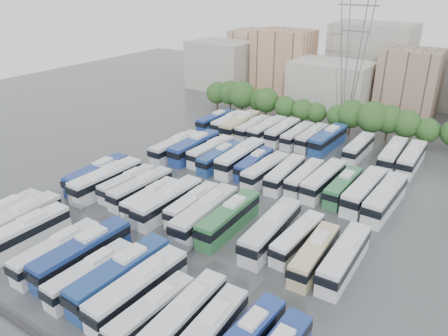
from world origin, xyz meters
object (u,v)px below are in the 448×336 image
Objects in this scene: bus_r0_s11 at (207,334)px; bus_r3_s13 at (412,158)px; bus_r0_s8 at (139,289)px; bus_r2_s9 at (304,177)px; bus_r2_s3 at (211,151)px; bus_r1_s0 at (97,174)px; bus_r0_s5 at (82,253)px; bus_r3_s12 at (393,155)px; bus_r1_s3 at (141,188)px; bus_r2_s4 at (220,157)px; bus_r0_s9 at (151,312)px; bus_r3_s1 at (229,122)px; bus_r0_s10 at (184,316)px; bus_r1_s5 at (168,201)px; bus_r0_s1 at (16,222)px; bus_r1_s2 at (128,183)px; bus_r0_s6 at (91,274)px; bus_r1_s12 at (314,254)px; bus_r3_s3 at (253,128)px; bus_r2_s5 at (240,157)px; bus_r0_s4 at (57,251)px; bus_r2_s13 at (385,198)px; electricity_pylon at (354,42)px; bus_r1_s7 at (205,214)px; bus_r1_s1 at (106,180)px; bus_r2_s2 at (194,147)px; bus_r1_s8 at (229,218)px; bus_r3_s0 at (215,120)px; bus_r3_s5 at (283,132)px; bus_r1_s11 at (298,238)px; bus_r3_s10 at (359,148)px; bus_r0_s2 at (23,234)px; bus_r2_s11 at (343,186)px; bus_r2_s12 at (364,191)px; bus_r3_s4 at (267,130)px; bus_r2_s8 at (285,174)px; bus_r1_s10 at (271,230)px; bus_r3_s7 at (312,137)px; bus_r3_s6 at (297,135)px; bus_r1_s13 at (344,258)px; bus_r3_s8 at (328,139)px; bus_r1_s6 at (192,204)px; bus_r1_s4 at (150,198)px.

bus_r0_s11 is 55.50m from bus_r3_s13.
bus_r2_s9 is at bearing 87.19° from bus_r0_s8.
bus_r1_s0 is at bearing -114.41° from bus_r2_s3.
bus_r0_s5 is 57.73m from bus_r3_s12.
bus_r2_s4 is at bearing 81.87° from bus_r1_s3.
bus_r0_s9 is 0.96× the size of bus_r3_s1.
bus_r1_s5 is (-16.61, 17.14, 0.14)m from bus_r0_s10.
bus_r0_s1 reaches higher than bus_r1_s2.
bus_r1_s12 is at bearing 43.67° from bus_r0_s6.
bus_r2_s5 is at bearing -66.73° from bus_r3_s3.
bus_r2_s13 reaches higher than bus_r0_s4.
bus_r1_s7 is (-0.18, -57.01, -16.55)m from electricity_pylon.
bus_r0_s5 reaches higher than bus_r2_s9.
bus_r2_s5 reaches higher than bus_r2_s9.
bus_r3_s13 is (13.16, 17.92, 0.23)m from bus_r2_s9.
bus_r1_s1 is at bearing 148.99° from bus_r0_s11.
bus_r2_s2 is at bearing 127.84° from bus_r1_s7.
bus_r1_s8 is 44.17m from bus_r3_s0.
bus_r2_s5 is 17.56m from bus_r3_s5.
bus_r0_s10 is 23.87m from bus_r1_s5.
bus_r3_s10 is at bearing 98.21° from bus_r1_s11.
bus_r0_s2 reaches higher than bus_r0_s4.
bus_r2_s12 is (3.40, -0.18, 0.27)m from bus_r2_s11.
bus_r3_s4 is at bearing 106.07° from bus_r0_s8.
bus_r2_s8 is at bearing -173.87° from bus_r2_s11.
electricity_pylon is 28.15m from bus_r3_s4.
bus_r3_s1 is (-39.68, 17.94, -0.30)m from bus_r2_s13.
bus_r1_s10 reaches higher than bus_r1_s0.
bus_r1_s0 is (-32.83, 17.88, 0.08)m from bus_r0_s10.
bus_r2_s2 reaches higher than bus_r0_s4.
bus_r0_s4 is 19.73m from bus_r1_s1.
bus_r0_s11 is 1.03× the size of bus_r3_s7.
bus_r3_s6 is (-16.40, 55.30, -0.05)m from bus_r0_s11.
bus_r0_s4 is 54.72m from bus_r3_s1.
bus_r2_s12 is at bearing 82.19° from bus_r0_s11.
bus_r0_s1 is 37.92m from bus_r1_s11.
bus_r0_s4 is at bearing -8.59° from bus_r0_s1.
electricity_pylon reaches higher than bus_r2_s11.
bus_r0_s4 is 19.84m from bus_r0_s10.
bus_r3_s13 is at bearing 32.27° from bus_r2_s5.
bus_r3_s8 is at bearing 113.05° from bus_r1_s13.
bus_r1_s7 is at bearing -83.92° from bus_r3_s6.
bus_r1_s6 is 20.11m from bus_r1_s12.
bus_r3_s8 reaches higher than bus_r3_s4.
bus_r1_s0 is (-6.28, 17.94, -0.04)m from bus_r0_s2.
bus_r3_s6 is at bearing 139.49° from bus_r2_s12.
bus_r2_s11 is (16.25, 37.35, 0.01)m from bus_r0_s6.
bus_r0_s4 is 0.90× the size of bus_r3_s8.
bus_r1_s3 reaches higher than bus_r2_s8.
bus_r1_s4 is 26.61m from bus_r1_s12.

